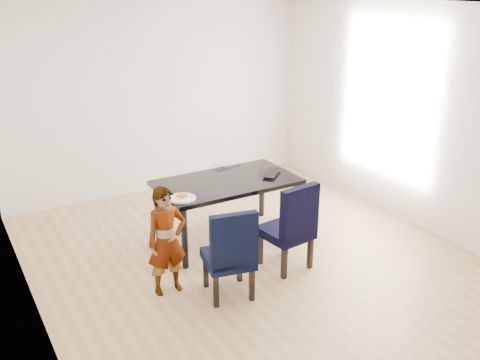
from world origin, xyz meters
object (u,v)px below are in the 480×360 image
dining_table (227,210)px  child (167,241)px  chair_left (228,251)px  chair_right (286,225)px  plate (183,198)px  laptop (267,173)px

dining_table → child: size_ratio=1.46×
chair_left → chair_right: (0.79, 0.17, 0.02)m
plate → child: bearing=-130.5°
chair_left → child: bearing=156.8°
chair_left → chair_right: chair_right is taller
chair_left → plate: size_ratio=3.25×
dining_table → laptop: 0.65m
child → chair_left: bearing=-35.1°
dining_table → child: 1.28m
child → laptop: child is taller
child → plate: 0.62m
chair_right → child: 1.29m
plate → laptop: size_ratio=0.79×
chair_right → child: size_ratio=0.89×
dining_table → plate: plate is taller
chair_left → laptop: bearing=54.3°
chair_left → child: child is taller
chair_right → plate: chair_right is taller
plate → laptop: bearing=9.4°
child → plate: (0.38, 0.44, 0.21)m
chair_left → child: 0.60m
dining_table → plate: (-0.67, -0.25, 0.38)m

